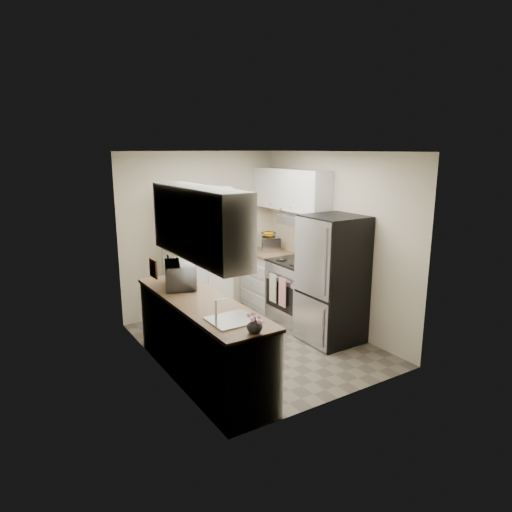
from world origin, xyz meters
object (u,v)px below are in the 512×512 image
Objects in this scene: pantry_cabinet at (198,254)px; wine_bottle at (168,270)px; toaster_oven at (269,243)px; refrigerator at (333,279)px; microwave at (181,275)px; electric_range at (297,290)px.

wine_bottle is (-0.83, -0.92, 0.08)m from pantry_cabinet.
toaster_oven is at bearing 22.87° from wine_bottle.
refrigerator is 3.20× the size of microwave.
wine_bottle is (-0.06, 0.25, 0.01)m from microwave.
wine_bottle is at bearing -131.96° from pantry_cabinet.
refrigerator is (1.14, -1.73, -0.15)m from pantry_cabinet.
refrigerator is at bearing -22.20° from wine_bottle.
pantry_cabinet is at bearing 123.46° from refrigerator.
microwave is at bearing -76.78° from wine_bottle.
refrigerator is 2.14m from wine_bottle.
electric_range is 0.66× the size of refrigerator.
refrigerator reaches higher than wine_bottle.
microwave is at bearing -172.88° from electric_range.
pantry_cabinet is 1.18× the size of refrigerator.
toaster_oven is (1.24, -0.05, 0.03)m from pantry_cabinet.
toaster_oven is (0.07, 0.88, 0.56)m from electric_range.
electric_range is at bearing -0.10° from wine_bottle.
wine_bottle is 0.80× the size of toaster_oven.
microwave is (-0.77, -1.17, 0.07)m from pantry_cabinet.
toaster_oven is (2.07, 0.87, -0.04)m from wine_bottle.
wine_bottle reaches higher than electric_range.
refrigerator is 4.28× the size of toaster_oven.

